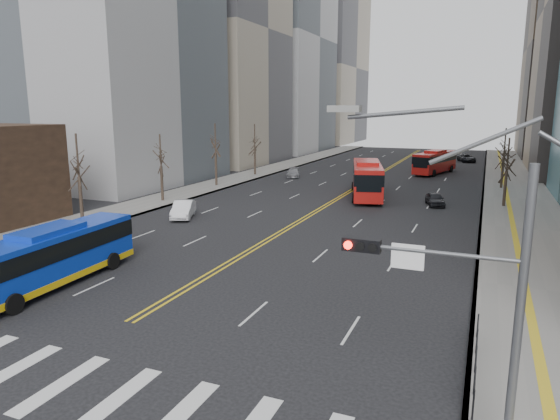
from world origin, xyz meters
name	(u,v)px	position (x,y,z in m)	size (l,w,h in m)	color
ground	(36,377)	(0.00, 0.00, 0.00)	(220.00, 220.00, 0.00)	black
sidewalk_right	(518,199)	(17.50, 45.00, 0.07)	(7.00, 130.00, 0.15)	gray
sidewalk_left	(228,181)	(-16.50, 45.00, 0.07)	(5.00, 130.00, 0.15)	gray
crosswalk	(36,377)	(0.00, 0.00, 0.01)	(26.70, 4.00, 0.01)	silver
centerline	(372,178)	(0.00, 55.00, 0.01)	(0.55, 100.00, 0.01)	gold
office_towers	(398,9)	(0.12, 68.51, 23.92)	(83.00, 134.00, 58.00)	#9B9B9D
signal_mast	(463,279)	(13.77, 2.00, 4.86)	(5.37, 0.37, 9.39)	slate
pedestrian_railing	(476,355)	(14.30, 6.00, 0.82)	(0.06, 6.06, 1.02)	black
street_trees	(260,153)	(-7.18, 34.55, 4.87)	(35.20, 47.20, 7.60)	black
blue_bus	(50,256)	(-6.75, 7.14, 1.69)	(2.94, 11.05, 3.22)	#0C33BC
red_bus_near	(367,177)	(2.51, 40.75, 2.15)	(5.86, 12.61, 3.87)	red
red_bus_far	(435,161)	(7.34, 63.47, 1.90)	(5.27, 11.00, 3.41)	red
car_white	(183,209)	(-9.79, 24.31, 0.74)	(1.57, 4.50, 1.48)	white
car_dark_mid	(435,199)	(9.81, 38.42, 0.64)	(1.51, 3.75, 1.28)	black
car_silver	(293,173)	(-10.32, 52.30, 0.60)	(1.68, 4.14, 1.20)	gray
car_dark_far	(467,158)	(10.95, 82.68, 0.68)	(2.26, 4.90, 1.36)	black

